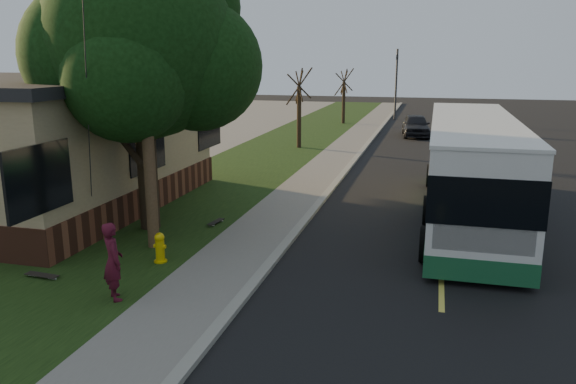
# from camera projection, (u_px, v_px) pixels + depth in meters

# --- Properties ---
(ground) EXTENTS (120.00, 120.00, 0.00)m
(ground) POSITION_uv_depth(u_px,v_px,m) (263.00, 275.00, 12.99)
(ground) COLOR black
(ground) RESTS_ON ground
(road) EXTENTS (8.00, 80.00, 0.01)m
(road) POSITION_uv_depth(u_px,v_px,m) (440.00, 189.00, 21.41)
(road) COLOR black
(road) RESTS_ON ground
(curb) EXTENTS (0.25, 80.00, 0.12)m
(curb) POSITION_uv_depth(u_px,v_px,m) (337.00, 182.00, 22.38)
(curb) COLOR gray
(curb) RESTS_ON ground
(sidewalk) EXTENTS (2.00, 80.00, 0.08)m
(sidewalk) POSITION_uv_depth(u_px,v_px,m) (312.00, 181.00, 22.63)
(sidewalk) COLOR slate
(sidewalk) RESTS_ON ground
(grass_verge) EXTENTS (5.00, 80.00, 0.07)m
(grass_verge) POSITION_uv_depth(u_px,v_px,m) (231.00, 176.00, 23.50)
(grass_verge) COLOR black
(grass_verge) RESTS_ON ground
(building_lot) EXTENTS (15.00, 80.00, 0.04)m
(building_lot) POSITION_uv_depth(u_px,v_px,m) (28.00, 165.00, 25.96)
(building_lot) COLOR slate
(building_lot) RESTS_ON ground
(fire_hydrant) EXTENTS (0.32, 0.32, 0.74)m
(fire_hydrant) POSITION_uv_depth(u_px,v_px,m) (160.00, 248.00, 13.53)
(fire_hydrant) COLOR #DAB60B
(fire_hydrant) RESTS_ON grass_verge
(utility_pole) EXTENTS (2.86, 3.21, 9.07)m
(utility_pole) POSITION_uv_depth(u_px,v_px,m) (143.00, 69.00, 13.65)
(utility_pole) COLOR #473321
(utility_pole) RESTS_ON ground
(leafy_tree) EXTENTS (6.30, 6.00, 7.80)m
(leafy_tree) POSITION_uv_depth(u_px,v_px,m) (144.00, 47.00, 15.30)
(leafy_tree) COLOR black
(leafy_tree) RESTS_ON grass_verge
(bare_tree_near) EXTENTS (1.38, 1.21, 4.31)m
(bare_tree_near) POSITION_uv_depth(u_px,v_px,m) (299.00, 109.00, 30.27)
(bare_tree_near) COLOR black
(bare_tree_near) RESTS_ON grass_verge
(bare_tree_far) EXTENTS (1.38, 1.21, 4.03)m
(bare_tree_far) POSITION_uv_depth(u_px,v_px,m) (344.00, 97.00, 41.47)
(bare_tree_far) COLOR black
(bare_tree_far) RESTS_ON grass_verge
(traffic_signal) EXTENTS (0.18, 0.22, 5.50)m
(traffic_signal) POSITION_uv_depth(u_px,v_px,m) (396.00, 79.00, 44.09)
(traffic_signal) COLOR #2D2D30
(traffic_signal) RESTS_ON ground
(transit_bus) EXTENTS (2.65, 11.50, 3.11)m
(transit_bus) POSITION_uv_depth(u_px,v_px,m) (471.00, 166.00, 17.11)
(transit_bus) COLOR silver
(transit_bus) RESTS_ON ground
(skateboarder) EXTENTS (0.70, 0.70, 1.63)m
(skateboarder) POSITION_uv_depth(u_px,v_px,m) (113.00, 261.00, 11.36)
(skateboarder) COLOR #450D1D
(skateboarder) RESTS_ON grass_verge
(skateboard_main) EXTENTS (0.29, 0.78, 0.07)m
(skateboard_main) POSITION_uv_depth(u_px,v_px,m) (216.00, 222.00, 16.71)
(skateboard_main) COLOR black
(skateboard_main) RESTS_ON grass_verge
(skateboard_spare) EXTENTS (0.83, 0.27, 0.08)m
(skateboard_spare) POSITION_uv_depth(u_px,v_px,m) (42.00, 275.00, 12.63)
(skateboard_spare) COLOR black
(skateboard_spare) RESTS_ON grass_verge
(distant_car) EXTENTS (2.02, 4.17, 1.37)m
(distant_car) POSITION_uv_depth(u_px,v_px,m) (416.00, 125.00, 35.43)
(distant_car) COLOR black
(distant_car) RESTS_ON ground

